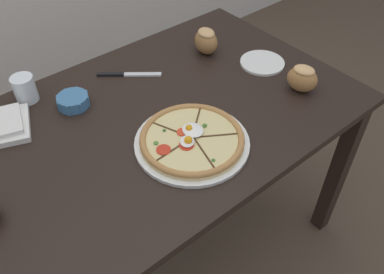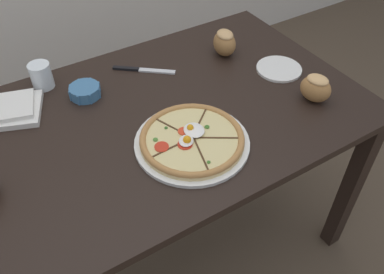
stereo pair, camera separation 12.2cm
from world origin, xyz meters
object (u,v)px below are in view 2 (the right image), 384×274
at_px(bread_piece_mid, 225,42).
at_px(side_saucer, 279,69).
at_px(bread_piece_near, 316,88).
at_px(pizza, 192,140).
at_px(dining_table, 162,136).
at_px(water_glass, 42,77).
at_px(knife_main, 143,70).
at_px(napkin_folded, 8,110).
at_px(ramekin_bowl, 85,91).

relative_size(bread_piece_mid, side_saucer, 0.74).
bearing_deg(bread_piece_near, pizza, 176.02).
xyz_separation_m(dining_table, bread_piece_mid, (0.39, 0.19, 0.16)).
bearing_deg(pizza, water_glass, 119.21).
bearing_deg(knife_main, bread_piece_mid, 28.10).
bearing_deg(napkin_folded, water_glass, 31.03).
xyz_separation_m(ramekin_bowl, bread_piece_near, (0.66, -0.43, 0.03)).
height_order(bread_piece_mid, knife_main, bread_piece_mid).
bearing_deg(ramekin_bowl, dining_table, -50.93).
xyz_separation_m(pizza, side_saucer, (0.49, 0.17, -0.01)).
height_order(dining_table, side_saucer, side_saucer).
xyz_separation_m(napkin_folded, bread_piece_mid, (0.82, -0.07, 0.04)).
height_order(knife_main, side_saucer, same).
relative_size(knife_main, water_glass, 2.14).
bearing_deg(knife_main, side_saucer, 7.93).
xyz_separation_m(pizza, napkin_folded, (-0.44, 0.44, -0.00)).
bearing_deg(bread_piece_near, ramekin_bowl, 146.87).
bearing_deg(bread_piece_near, bread_piece_mid, 103.45).
bearing_deg(side_saucer, pizza, -161.21).
bearing_deg(ramekin_bowl, bread_piece_mid, -3.16).
distance_m(ramekin_bowl, bread_piece_mid, 0.57).
distance_m(dining_table, pizza, 0.22).
bearing_deg(dining_table, bread_piece_near, -23.84).
bearing_deg(knife_main, pizza, -57.58).
bearing_deg(water_glass, dining_table, -50.89).
relative_size(dining_table, knife_main, 7.04).
xyz_separation_m(bread_piece_mid, knife_main, (-0.33, 0.06, -0.05)).
distance_m(pizza, napkin_folded, 0.62).
bearing_deg(bread_piece_mid, napkin_folded, 174.78).
xyz_separation_m(knife_main, water_glass, (-0.35, 0.10, 0.04)).
bearing_deg(bread_piece_mid, pizza, -135.64).
relative_size(dining_table, side_saucer, 8.14).
xyz_separation_m(ramekin_bowl, bread_piece_mid, (0.56, -0.03, 0.03)).
bearing_deg(pizza, side_saucer, 18.79).
height_order(dining_table, ramekin_bowl, ramekin_bowl).
relative_size(knife_main, side_saucer, 1.16).
distance_m(pizza, water_glass, 0.61).
relative_size(pizza, bread_piece_near, 2.77).
distance_m(bread_piece_mid, knife_main, 0.34).
bearing_deg(water_glass, napkin_folded, -148.97).
xyz_separation_m(dining_table, bread_piece_near, (0.48, -0.21, 0.15)).
relative_size(pizza, napkin_folded, 1.37).
bearing_deg(napkin_folded, dining_table, -31.33).
height_order(ramekin_bowl, napkin_folded, ramekin_bowl).
bearing_deg(napkin_folded, ramekin_bowl, -9.78).
xyz_separation_m(pizza, ramekin_bowl, (-0.19, 0.40, 0.00)).
bearing_deg(bread_piece_mid, bread_piece_near, -76.55).
xyz_separation_m(knife_main, side_saucer, (0.44, -0.26, 0.00)).
height_order(pizza, ramekin_bowl, pizza).
xyz_separation_m(dining_table, knife_main, (0.06, 0.25, 0.11)).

